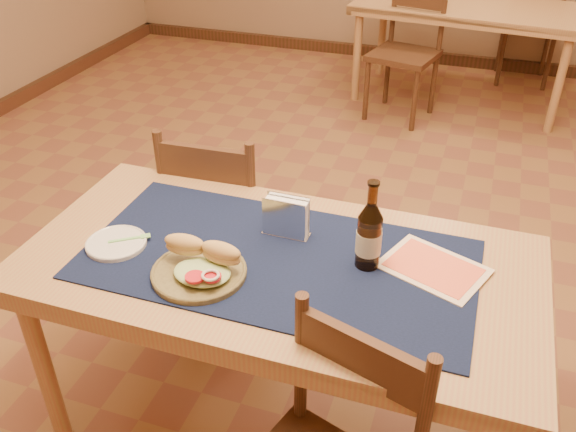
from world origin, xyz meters
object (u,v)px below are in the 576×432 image
(sandwich_plate, at_px, (201,267))
(napkin_holder, at_px, (286,218))
(chair_main_far, at_px, (224,217))
(main_table, at_px, (278,281))
(back_table, at_px, (467,16))
(beer_bottle, at_px, (369,236))

(sandwich_plate, bearing_deg, napkin_holder, 58.76)
(chair_main_far, relative_size, napkin_holder, 5.94)
(chair_main_far, xyz_separation_m, sandwich_plate, (0.25, -0.69, 0.31))
(chair_main_far, bearing_deg, napkin_holder, -44.53)
(main_table, bearing_deg, napkin_holder, 97.48)
(main_table, distance_m, chair_main_far, 0.72)
(back_table, distance_m, sandwich_plate, 3.60)
(main_table, distance_m, back_table, 3.43)
(back_table, bearing_deg, chair_main_far, -104.43)
(sandwich_plate, distance_m, napkin_holder, 0.33)
(back_table, height_order, napkin_holder, napkin_holder)
(sandwich_plate, bearing_deg, beer_bottle, 24.41)
(sandwich_plate, height_order, napkin_holder, napkin_holder)
(chair_main_far, height_order, beer_bottle, beer_bottle)
(beer_bottle, bearing_deg, chair_main_far, 145.28)
(sandwich_plate, bearing_deg, chair_main_far, 109.76)
(back_table, height_order, sandwich_plate, sandwich_plate)
(chair_main_far, bearing_deg, beer_bottle, -34.72)
(main_table, height_order, sandwich_plate, sandwich_plate)
(napkin_holder, bearing_deg, beer_bottle, -14.76)
(chair_main_far, distance_m, beer_bottle, 0.94)
(back_table, xyz_separation_m, sandwich_plate, (-0.49, -3.57, 0.12))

